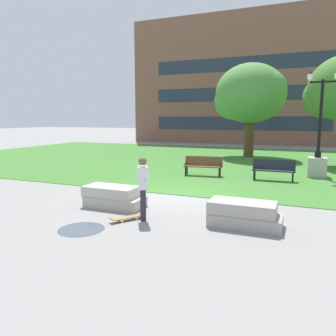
# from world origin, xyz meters

# --- Properties ---
(ground_plane) EXTENTS (140.00, 140.00, 0.00)m
(ground_plane) POSITION_xyz_m (0.00, 0.00, 0.00)
(ground_plane) COLOR gray
(grass_lawn) EXTENTS (40.00, 20.00, 0.02)m
(grass_lawn) POSITION_xyz_m (0.00, 10.00, 0.01)
(grass_lawn) COLOR #3D752D
(grass_lawn) RESTS_ON ground
(concrete_block_center) EXTENTS (1.87, 0.90, 0.64)m
(concrete_block_center) POSITION_xyz_m (-1.21, -2.14, 0.31)
(concrete_block_center) COLOR #B2ADA3
(concrete_block_center) RESTS_ON ground
(concrete_block_left) EXTENTS (1.81, 0.90, 0.64)m
(concrete_block_left) POSITION_xyz_m (2.86, -2.49, 0.31)
(concrete_block_left) COLOR #9E9991
(concrete_block_left) RESTS_ON ground
(person_skateboarder) EXTENTS (0.56, 0.52, 1.71)m
(person_skateboarder) POSITION_xyz_m (0.25, -2.99, 0.97)
(person_skateboarder) COLOR #28282D
(person_skateboarder) RESTS_ON ground
(skateboard) EXTENTS (0.72, 0.96, 0.14)m
(skateboard) POSITION_xyz_m (-0.11, -3.20, 0.09)
(skateboard) COLOR olive
(skateboard) RESTS_ON ground
(puddle) EXTENTS (1.14, 1.14, 0.01)m
(puddle) POSITION_xyz_m (-0.81, -4.27, 0.00)
(puddle) COLOR #47515B
(puddle) RESTS_ON ground
(park_bench_near_left) EXTENTS (1.85, 0.72, 0.90)m
(park_bench_near_left) POSITION_xyz_m (-0.19, 4.24, 0.54)
(park_bench_near_left) COLOR brown
(park_bench_near_left) RESTS_ON grass_lawn
(park_bench_near_right) EXTENTS (1.82, 0.60, 0.90)m
(park_bench_near_right) POSITION_xyz_m (3.02, 4.23, 0.54)
(park_bench_near_right) COLOR #1E232D
(park_bench_near_right) RESTS_ON grass_lawn
(lamp_post_left) EXTENTS (1.32, 0.80, 4.82)m
(lamp_post_left) POSITION_xyz_m (4.81, 5.92, 1.00)
(lamp_post_left) COLOR #ADA89E
(lamp_post_left) RESTS_ON grass_lawn
(tree_far_right) EXTENTS (5.04, 4.80, 6.44)m
(tree_far_right) POSITION_xyz_m (0.54, 12.91, 4.34)
(tree_far_right) COLOR #4C3823
(tree_far_right) RESTS_ON grass_lawn
(building_facade_distant) EXTENTS (24.01, 1.03, 13.52)m
(building_facade_distant) POSITION_xyz_m (-2.33, 24.50, 6.75)
(building_facade_distant) COLOR brown
(building_facade_distant) RESTS_ON ground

